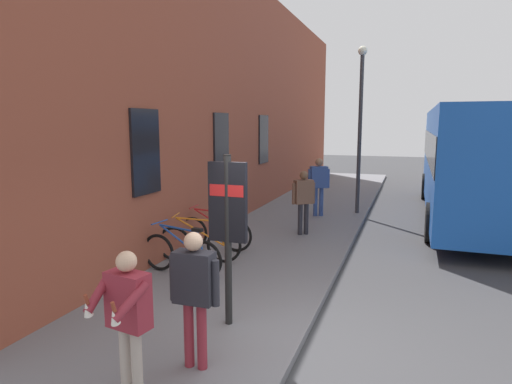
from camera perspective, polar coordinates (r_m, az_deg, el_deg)
ground at (r=11.49m, az=17.73°, el=-6.32°), size 60.00×60.00×0.00m
sidewalk_pavement at (r=13.74m, az=6.48°, el=-3.22°), size 24.00×3.50×0.12m
station_facade at (r=14.98m, az=-0.21°, el=11.52°), size 22.00×0.65×7.24m
bicycle_mid_rack at (r=8.41m, az=-9.64°, el=-7.98°), size 0.48×1.77×0.97m
bicycle_by_door at (r=9.11m, az=-7.36°, el=-6.60°), size 0.55×1.74×0.97m
bicycle_beside_lamp at (r=9.91m, az=-5.40°, el=-5.29°), size 0.48×1.77×0.97m
transit_info_sign at (r=6.02m, az=-3.67°, el=-2.74°), size 0.10×0.55×2.40m
city_bus at (r=14.95m, az=26.25°, el=4.10°), size 10.52×2.70×3.35m
pedestrian_by_facade at (r=11.16m, az=6.18°, el=-0.51°), size 0.47×0.52×1.63m
pedestrian_crossing_street at (r=5.14m, az=-8.00°, el=-11.99°), size 0.24×0.62×1.62m
pedestrian_near_bus at (r=13.48m, az=8.13°, el=1.44°), size 0.45×0.61×1.77m
tourist_with_hotdogs at (r=4.73m, az=-16.38°, el=-14.41°), size 0.59×0.60×1.57m
street_lamp at (r=14.07m, az=13.37°, el=9.57°), size 0.28×0.28×5.11m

